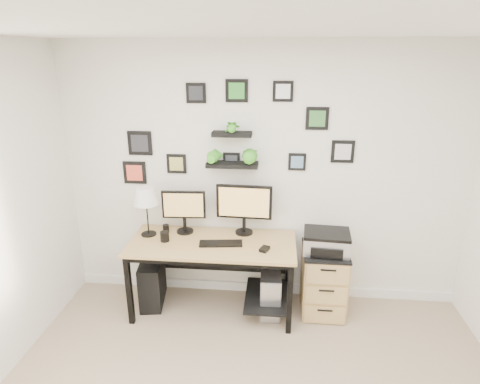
# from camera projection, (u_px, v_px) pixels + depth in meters

# --- Properties ---
(room) EXTENTS (4.00, 4.00, 4.00)m
(room) POSITION_uv_depth(u_px,v_px,m) (261.00, 287.00, 4.37)
(room) COLOR tan
(room) RESTS_ON ground
(desk) EXTENTS (1.60, 0.70, 0.75)m
(desk) POSITION_uv_depth(u_px,v_px,m) (217.00, 252.00, 3.92)
(desk) COLOR tan
(desk) RESTS_ON ground
(monitor_left) EXTENTS (0.43, 0.18, 0.44)m
(monitor_left) POSITION_uv_depth(u_px,v_px,m) (184.00, 209.00, 3.98)
(monitor_left) COLOR black
(monitor_left) RESTS_ON desk
(monitor_right) EXTENTS (0.55, 0.18, 0.51)m
(monitor_right) POSITION_uv_depth(u_px,v_px,m) (244.00, 205.00, 3.94)
(monitor_right) COLOR black
(monitor_right) RESTS_ON desk
(keyboard) EXTENTS (0.42, 0.18, 0.02)m
(keyboard) POSITION_uv_depth(u_px,v_px,m) (221.00, 243.00, 3.80)
(keyboard) COLOR black
(keyboard) RESTS_ON desk
(mouse) EXTENTS (0.10, 0.12, 0.03)m
(mouse) POSITION_uv_depth(u_px,v_px,m) (265.00, 249.00, 3.68)
(mouse) COLOR black
(mouse) RESTS_ON desk
(table_lamp) EXTENTS (0.24, 0.24, 0.50)m
(table_lamp) POSITION_uv_depth(u_px,v_px,m) (146.00, 197.00, 3.88)
(table_lamp) COLOR black
(table_lamp) RESTS_ON desk
(mug) EXTENTS (0.09, 0.09, 0.10)m
(mug) POSITION_uv_depth(u_px,v_px,m) (165.00, 236.00, 3.86)
(mug) COLOR black
(mug) RESTS_ON desk
(pen_cup) EXTENTS (0.06, 0.06, 0.08)m
(pen_cup) POSITION_uv_depth(u_px,v_px,m) (166.00, 228.00, 4.05)
(pen_cup) COLOR black
(pen_cup) RESTS_ON desk
(pc_tower_black) EXTENTS (0.28, 0.50, 0.48)m
(pc_tower_black) POSITION_uv_depth(u_px,v_px,m) (152.00, 281.00, 4.14)
(pc_tower_black) COLOR black
(pc_tower_black) RESTS_ON ground
(pc_tower_grey) EXTENTS (0.21, 0.46, 0.45)m
(pc_tower_grey) POSITION_uv_depth(u_px,v_px,m) (270.00, 291.00, 4.00)
(pc_tower_grey) COLOR gray
(pc_tower_grey) RESTS_ON ground
(file_cabinet) EXTENTS (0.43, 0.53, 0.67)m
(file_cabinet) POSITION_uv_depth(u_px,v_px,m) (323.00, 280.00, 3.98)
(file_cabinet) COLOR tan
(file_cabinet) RESTS_ON ground
(printer) EXTENTS (0.45, 0.38, 0.20)m
(printer) POSITION_uv_depth(u_px,v_px,m) (326.00, 242.00, 3.82)
(printer) COLOR silver
(printer) RESTS_ON file_cabinet
(wall_decor) EXTENTS (2.28, 0.18, 1.04)m
(wall_decor) POSITION_uv_depth(u_px,v_px,m) (232.00, 143.00, 3.82)
(wall_decor) COLOR black
(wall_decor) RESTS_ON ground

